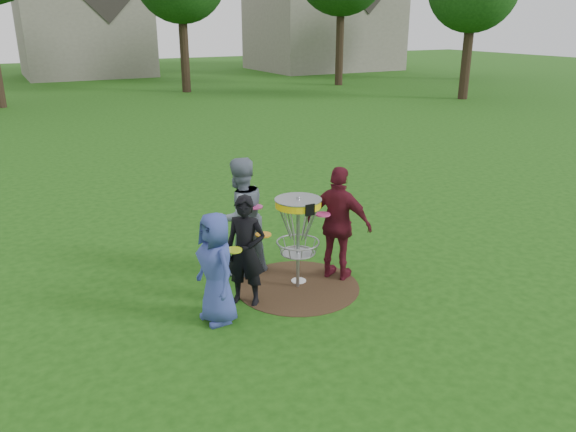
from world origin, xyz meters
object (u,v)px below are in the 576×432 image
player_blue (216,268)px  player_maroon (339,224)px  player_black (246,251)px  player_grey (240,217)px  disc_golf_basket (298,221)px

player_blue → player_maroon: bearing=93.2°
player_blue → player_maroon: player_maroon is taller
player_blue → player_black: 0.59m
player_black → player_grey: size_ratio=0.85×
player_blue → disc_golf_basket: bearing=97.9°
player_black → player_maroon: 1.54m
player_black → disc_golf_basket: size_ratio=1.11×
disc_golf_basket → player_black: bearing=-174.4°
player_blue → player_grey: size_ratio=0.81×
disc_golf_basket → player_maroon: bearing=-0.0°
player_maroon → player_grey: bearing=20.3°
player_black → player_grey: 1.00m
player_black → player_maroon: bearing=46.6°
player_blue → player_maroon: size_ratio=0.85×
player_grey → player_maroon: size_ratio=1.05×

